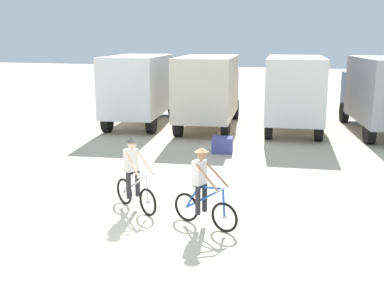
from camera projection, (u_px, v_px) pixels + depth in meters
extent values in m
plane|color=beige|center=(120.00, 238.00, 10.00)|extent=(120.00, 120.00, 0.00)
cube|color=white|center=(138.00, 85.00, 22.31)|extent=(3.25, 5.53, 2.70)
cube|color=#4C6B9E|center=(154.00, 88.00, 25.70)|extent=(2.42, 1.85, 2.00)
cube|color=black|center=(157.00, 80.00, 26.30)|extent=(2.01, 0.42, 0.80)
cylinder|color=black|center=(136.00, 106.00, 25.97)|extent=(0.48, 1.04, 1.00)
cylinder|color=black|center=(172.00, 107.00, 25.68)|extent=(0.48, 1.04, 1.00)
cylinder|color=black|center=(107.00, 121.00, 21.16)|extent=(0.48, 1.04, 1.00)
cylinder|color=black|center=(151.00, 122.00, 20.86)|extent=(0.48, 1.04, 1.00)
cube|color=beige|center=(207.00, 87.00, 21.35)|extent=(3.13, 5.49, 2.70)
cube|color=#2D2D33|center=(216.00, 90.00, 24.72)|extent=(2.40, 1.80, 2.00)
cube|color=black|center=(218.00, 82.00, 25.32)|extent=(2.01, 0.37, 0.80)
cylinder|color=black|center=(197.00, 108.00, 25.02)|extent=(0.46, 1.04, 1.00)
cylinder|color=black|center=(235.00, 109.00, 24.68)|extent=(0.46, 1.04, 1.00)
cylinder|color=black|center=(178.00, 125.00, 20.22)|extent=(0.46, 1.04, 1.00)
cylinder|color=black|center=(225.00, 127.00, 19.88)|extent=(0.46, 1.04, 1.00)
cube|color=white|center=(295.00, 88.00, 20.83)|extent=(3.01, 5.45, 2.70)
cube|color=#B21E1E|center=(293.00, 91.00, 24.19)|extent=(2.37, 1.76, 2.00)
cube|color=black|center=(293.00, 83.00, 24.78)|extent=(2.02, 0.33, 0.80)
cylinder|color=black|center=(272.00, 110.00, 24.51)|extent=(0.44, 1.03, 1.00)
cylinder|color=black|center=(313.00, 111.00, 24.12)|extent=(0.44, 1.03, 1.00)
cylinder|color=black|center=(269.00, 127.00, 19.73)|extent=(0.44, 1.03, 1.00)
cylinder|color=black|center=(319.00, 129.00, 19.35)|extent=(0.44, 1.03, 1.00)
cube|color=#4C6B9E|center=(366.00, 93.00, 23.45)|extent=(2.46, 1.92, 2.00)
cube|color=black|center=(363.00, 84.00, 24.05)|extent=(2.00, 0.50, 0.80)
cylinder|color=black|center=(344.00, 112.00, 23.68)|extent=(0.52, 1.04, 1.00)
cylinder|color=black|center=(369.00, 131.00, 18.85)|extent=(0.52, 1.04, 1.00)
torus|color=black|center=(148.00, 202.00, 11.20)|extent=(0.61, 0.41, 0.68)
cylinder|color=silver|center=(148.00, 202.00, 11.20)|extent=(0.11, 0.11, 0.08)
torus|color=black|center=(124.00, 191.00, 11.98)|extent=(0.61, 0.41, 0.68)
cylinder|color=silver|center=(124.00, 191.00, 11.98)|extent=(0.11, 0.11, 0.08)
cylinder|color=silver|center=(135.00, 184.00, 11.54)|extent=(0.90, 0.59, 0.68)
cylinder|color=silver|center=(138.00, 174.00, 11.35)|extent=(0.59, 0.39, 0.13)
cylinder|color=silver|center=(128.00, 182.00, 11.79)|extent=(0.36, 0.25, 0.59)
cylinder|color=silver|center=(147.00, 189.00, 11.14)|extent=(0.11, 0.10, 0.64)
cylinder|color=silver|center=(146.00, 176.00, 11.09)|extent=(0.31, 0.46, 0.04)
cube|color=black|center=(131.00, 172.00, 11.59)|extent=(0.27, 0.23, 0.06)
cube|color=silver|center=(131.00, 160.00, 11.51)|extent=(0.34, 0.38, 0.56)
sphere|color=beige|center=(132.00, 144.00, 11.38)|extent=(0.22, 0.22, 0.22)
cone|color=#333333|center=(132.00, 139.00, 11.35)|extent=(0.32, 0.32, 0.10)
cylinder|color=#26262B|center=(138.00, 183.00, 11.68)|extent=(0.12, 0.12, 0.66)
cylinder|color=#26262B|center=(129.00, 185.00, 11.52)|extent=(0.12, 0.12, 0.66)
cylinder|color=beige|center=(145.00, 162.00, 11.37)|extent=(0.58, 0.34, 0.53)
cylinder|color=beige|center=(132.00, 165.00, 11.15)|extent=(0.54, 0.41, 0.53)
torus|color=black|center=(224.00, 217.00, 10.25)|extent=(0.66, 0.28, 0.68)
cylinder|color=silver|center=(224.00, 217.00, 10.25)|extent=(0.10, 0.10, 0.08)
torus|color=black|center=(186.00, 207.00, 10.86)|extent=(0.66, 0.28, 0.68)
cylinder|color=silver|center=(186.00, 207.00, 10.86)|extent=(0.10, 0.10, 0.08)
cylinder|color=blue|center=(204.00, 198.00, 10.50)|extent=(0.99, 0.38, 0.68)
cylinder|color=blue|center=(210.00, 188.00, 10.34)|extent=(0.64, 0.26, 0.13)
cylinder|color=blue|center=(192.00, 197.00, 10.70)|extent=(0.38, 0.17, 0.59)
cylinder|color=blue|center=(224.00, 203.00, 10.19)|extent=(0.11, 0.08, 0.64)
cylinder|color=silver|center=(223.00, 189.00, 10.13)|extent=(0.20, 0.50, 0.04)
cube|color=black|center=(198.00, 185.00, 10.53)|extent=(0.27, 0.19, 0.06)
cube|color=silver|center=(199.00, 172.00, 10.45)|extent=(0.29, 0.37, 0.56)
sphere|color=#A87A5B|center=(202.00, 155.00, 10.33)|extent=(0.22, 0.22, 0.22)
cone|color=tan|center=(202.00, 150.00, 10.30)|extent=(0.32, 0.32, 0.10)
cylinder|color=#26262B|center=(205.00, 197.00, 10.65)|extent=(0.12, 0.12, 0.66)
cylinder|color=#26262B|center=(198.00, 200.00, 10.45)|extent=(0.12, 0.12, 0.66)
cylinder|color=#A87A5B|center=(216.00, 174.00, 10.40)|extent=(0.62, 0.21, 0.53)
cylinder|color=#A87A5B|center=(207.00, 178.00, 10.12)|extent=(0.60, 0.29, 0.53)
cube|color=#4C5199|center=(222.00, 145.00, 17.41)|extent=(0.86, 0.75, 0.58)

